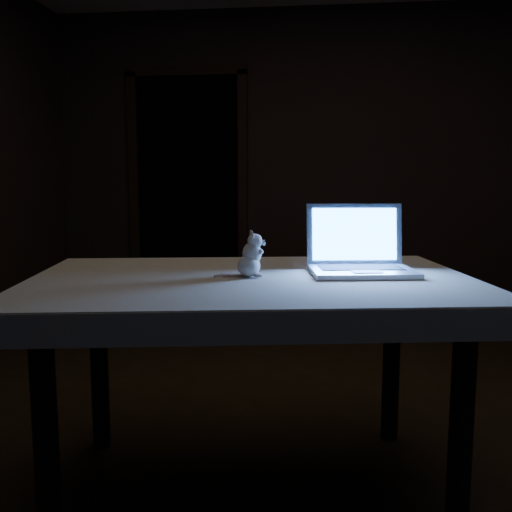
# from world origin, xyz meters

# --- Properties ---
(floor) EXTENTS (5.00, 5.00, 0.00)m
(floor) POSITION_xyz_m (0.00, 0.00, 0.00)
(floor) COLOR black
(floor) RESTS_ON ground
(back_wall) EXTENTS (4.50, 0.04, 2.60)m
(back_wall) POSITION_xyz_m (0.00, 2.50, 1.30)
(back_wall) COLOR black
(back_wall) RESTS_ON ground
(doorway) EXTENTS (1.06, 0.36, 2.13)m
(doorway) POSITION_xyz_m (-1.10, 2.50, 1.06)
(doorway) COLOR black
(doorway) RESTS_ON back_wall
(table) EXTENTS (1.64, 1.21, 0.80)m
(table) POSITION_xyz_m (-0.17, -0.46, 0.40)
(table) COLOR black
(table) RESTS_ON floor
(tablecloth) EXTENTS (1.84, 1.50, 0.09)m
(tablecloth) POSITION_xyz_m (-0.07, -0.42, 0.76)
(tablecloth) COLOR beige
(tablecloth) RESTS_ON table
(laptop) EXTENTS (0.43, 0.39, 0.26)m
(laptop) POSITION_xyz_m (0.23, -0.36, 0.94)
(laptop) COLOR silver
(laptop) RESTS_ON tablecloth
(plush_mouse) EXTENTS (0.14, 0.14, 0.17)m
(plush_mouse) POSITION_xyz_m (-0.18, -0.47, 0.89)
(plush_mouse) COLOR silver
(plush_mouse) RESTS_ON tablecloth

